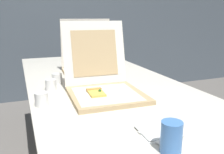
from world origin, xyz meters
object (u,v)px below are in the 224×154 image
pizza_box_middle (89,66)px  cup_white_near_left (42,99)px  cup_white_near_center (51,85)px  napkin_pile (158,133)px  cup_white_mid (57,79)px  table (101,87)px  pizza_box_front (103,85)px  cup_printed_front (171,137)px

pizza_box_middle → cup_white_near_left: size_ratio=6.13×
cup_white_near_center → napkin_pile: 0.75m
cup_white_mid → cup_white_near_center: bearing=-112.5°
table → cup_white_near_left: 0.55m
table → pizza_box_front: size_ratio=4.43×
napkin_pile → cup_white_mid: bearing=106.0°
cup_printed_front → cup_white_mid: bearing=102.4°
cup_white_near_center → napkin_pile: bearing=-67.1°
cup_white_near_center → cup_white_mid: 0.15m
table → pizza_box_middle: size_ratio=5.32×
cup_white_near_left → cup_white_mid: bearing=70.6°
pizza_box_middle → cup_printed_front: 1.16m
pizza_box_middle → cup_printed_front: pizza_box_middle is taller
pizza_box_front → cup_white_mid: pizza_box_front is taller
pizza_box_middle → cup_white_near_center: bearing=-129.8°
cup_white_mid → pizza_box_middle: bearing=37.7°
napkin_pile → cup_printed_front: bearing=-103.6°
pizza_box_middle → napkin_pile: size_ratio=2.46×
cup_white_near_center → cup_printed_front: size_ratio=0.64×
cup_white_near_center → napkin_pile: (0.29, -0.69, -0.03)m
cup_white_near_center → napkin_pile: size_ratio=0.40×
pizza_box_middle → table: bearing=-83.9°
cup_white_near_left → cup_printed_front: size_ratio=0.64×
pizza_box_middle → cup_white_mid: bearing=-138.4°
table → cup_printed_front: 0.93m
napkin_pile → cup_white_near_left: bearing=128.9°
cup_white_near_left → pizza_box_middle: bearing=55.2°
pizza_box_middle → cup_printed_front: bearing=-89.5°
napkin_pile → pizza_box_front: bearing=93.5°
cup_white_near_left → napkin_pile: bearing=-51.1°
pizza_box_front → cup_white_near_left: pizza_box_front is taller
cup_printed_front → pizza_box_middle: bearing=86.6°
cup_white_near_left → cup_white_mid: (0.13, 0.37, 0.00)m
table → pizza_box_middle: bearing=92.2°
cup_white_near_center → napkin_pile: cup_white_near_center is taller
cup_white_near_left → cup_white_mid: same height
pizza_box_front → cup_printed_front: pizza_box_front is taller
cup_white_near_center → cup_white_near_left: (-0.08, -0.24, 0.00)m
pizza_box_middle → cup_white_near_left: pizza_box_middle is taller
cup_white_mid → cup_printed_front: cup_printed_front is taller
pizza_box_middle → cup_white_near_center: pizza_box_middle is taller
table → cup_white_mid: cup_white_mid is taller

